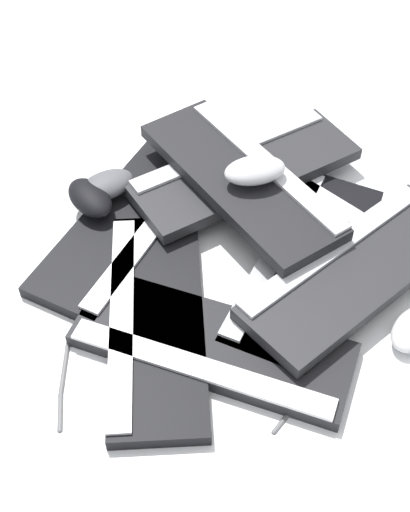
% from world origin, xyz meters
% --- Properties ---
extents(ground_plane, '(3.20, 3.20, 0.00)m').
position_xyz_m(ground_plane, '(0.00, 0.00, 0.00)').
color(ground_plane, white).
extents(keyboard_0, '(0.23, 0.46, 0.03)m').
position_xyz_m(keyboard_0, '(0.13, -0.01, 0.01)').
color(keyboard_0, black).
rests_on(keyboard_0, ground).
extents(keyboard_1, '(0.40, 0.43, 0.03)m').
position_xyz_m(keyboard_1, '(-0.05, 0.13, 0.01)').
color(keyboard_1, black).
rests_on(keyboard_1, ground).
extents(keyboard_2, '(0.46, 0.28, 0.03)m').
position_xyz_m(keyboard_2, '(-0.16, 0.11, 0.01)').
color(keyboard_2, black).
rests_on(keyboard_2, ground).
extents(keyboard_3, '(0.25, 0.46, 0.03)m').
position_xyz_m(keyboard_3, '(-0.18, -0.13, 0.01)').
color(keyboard_3, black).
rests_on(keyboard_3, ground).
extents(keyboard_4, '(0.45, 0.20, 0.03)m').
position_xyz_m(keyboard_4, '(-0.04, -0.23, 0.01)').
color(keyboard_4, '#232326').
rests_on(keyboard_4, ground).
extents(keyboard_5, '(0.23, 0.46, 0.03)m').
position_xyz_m(keyboard_5, '(-0.27, -0.14, 0.04)').
color(keyboard_5, '#232326').
rests_on(keyboard_5, keyboard_3).
extents(keyboard_6, '(0.29, 0.46, 0.03)m').
position_xyz_m(keyboard_6, '(0.03, -0.23, 0.04)').
color(keyboard_6, '#232326').
rests_on(keyboard_6, keyboard_4).
extents(keyboard_7, '(0.46, 0.27, 0.03)m').
position_xyz_m(keyboard_7, '(-0.01, -0.18, 0.07)').
color(keyboard_7, black).
rests_on(keyboard_7, keyboard_6).
extents(mouse_0, '(0.10, 0.12, 0.04)m').
position_xyz_m(mouse_0, '(0.20, -0.03, 0.05)').
color(mouse_0, '#4C4C51').
rests_on(mouse_0, keyboard_0).
extents(mouse_1, '(0.12, 0.13, 0.04)m').
position_xyz_m(mouse_1, '(-0.03, -0.18, 0.11)').
color(mouse_1, '#B7B7BC').
rests_on(mouse_1, keyboard_7).
extents(mouse_2, '(0.12, 0.09, 0.04)m').
position_xyz_m(mouse_2, '(0.20, 0.01, 0.05)').
color(mouse_2, black).
rests_on(mouse_2, keyboard_0).
extents(cable_0, '(0.36, 0.35, 0.01)m').
position_xyz_m(cable_0, '(-0.12, 0.14, 0.00)').
color(cable_0, '#59595B').
rests_on(cable_0, ground).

